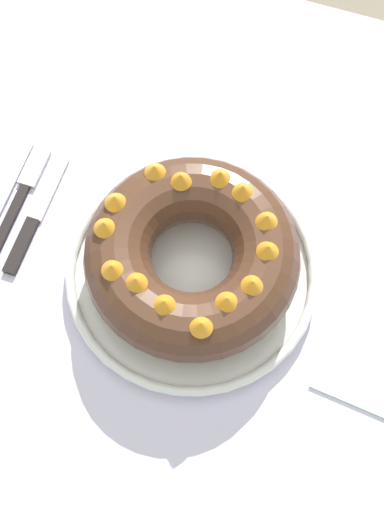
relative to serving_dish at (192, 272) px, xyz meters
The scene contains 7 objects.
ground_plane 0.75m from the serving_dish, 113.86° to the right, with size 8.00×8.00×0.00m, color gray.
dining_table 0.11m from the serving_dish, 113.86° to the right, with size 1.43×0.98×0.74m.
serving_dish is the anchor object (origin of this frame).
bundt_cake 0.05m from the serving_dish, 169.18° to the left, with size 0.25×0.25×0.09m.
fork 0.24m from the serving_dish, behind, with size 0.02×0.20×0.01m.
cake_knife 0.21m from the serving_dish, behind, with size 0.02×0.17×0.01m.
napkin 0.24m from the serving_dish, 11.70° to the right, with size 0.12×0.09×0.00m, color #B2D1B7.
Camera 1 is at (0.11, -0.25, 1.55)m, focal length 50.00 mm.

